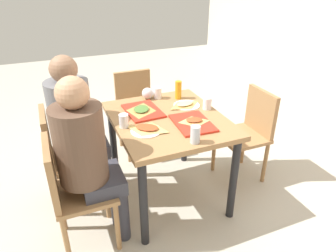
% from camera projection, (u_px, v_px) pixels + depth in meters
% --- Properties ---
extents(ground_plane, '(10.00, 10.00, 0.02)m').
position_uv_depth(ground_plane, '(168.00, 194.00, 2.76)').
color(ground_plane, '#B2AD9E').
extents(main_table, '(0.99, 0.84, 0.76)m').
position_uv_depth(main_table, '(168.00, 130.00, 2.45)').
color(main_table, '#9E7247').
rests_on(main_table, ground_plane).
extents(chair_near_left, '(0.40, 0.40, 0.85)m').
position_uv_depth(chair_near_left, '(63.00, 151.00, 2.45)').
color(chair_near_left, '#9E7247').
rests_on(chair_near_left, ground_plane).
extents(chair_near_right, '(0.40, 0.40, 0.85)m').
position_uv_depth(chair_near_right, '(70.00, 188.00, 2.05)').
color(chair_near_right, '#9E7247').
rests_on(chair_near_right, ground_plane).
extents(chair_far_side, '(0.40, 0.40, 0.85)m').
position_uv_depth(chair_far_side, '(250.00, 129.00, 2.79)').
color(chair_far_side, '#9E7247').
rests_on(chair_far_side, ground_plane).
extents(chair_left_end, '(0.40, 0.40, 0.85)m').
position_uv_depth(chair_left_end, '(136.00, 106.00, 3.24)').
color(chair_left_end, '#9E7247').
rests_on(chair_left_end, ground_plane).
extents(person_in_red, '(0.32, 0.42, 1.26)m').
position_uv_depth(person_in_red, '(77.00, 121.00, 2.39)').
color(person_in_red, '#383842').
rests_on(person_in_red, ground_plane).
extents(person_in_brown_jacket, '(0.32, 0.42, 1.26)m').
position_uv_depth(person_in_brown_jacket, '(87.00, 153.00, 1.98)').
color(person_in_brown_jacket, '#383842').
rests_on(person_in_brown_jacket, ground_plane).
extents(tray_red_near, '(0.37, 0.28, 0.02)m').
position_uv_depth(tray_red_near, '(143.00, 111.00, 2.49)').
color(tray_red_near, red).
rests_on(tray_red_near, main_table).
extents(tray_red_far, '(0.37, 0.28, 0.02)m').
position_uv_depth(tray_red_far, '(193.00, 123.00, 2.30)').
color(tray_red_far, red).
rests_on(tray_red_far, main_table).
extents(paper_plate_center, '(0.22, 0.22, 0.01)m').
position_uv_depth(paper_plate_center, '(187.00, 105.00, 2.60)').
color(paper_plate_center, white).
rests_on(paper_plate_center, main_table).
extents(paper_plate_near_edge, '(0.22, 0.22, 0.01)m').
position_uv_depth(paper_plate_near_edge, '(146.00, 131.00, 2.20)').
color(paper_plate_near_edge, white).
rests_on(paper_plate_near_edge, main_table).
extents(pizza_slice_a, '(0.27, 0.25, 0.02)m').
position_uv_depth(pizza_slice_a, '(141.00, 110.00, 2.47)').
color(pizza_slice_a, '#C68C47').
rests_on(pizza_slice_a, tray_red_near).
extents(pizza_slice_b, '(0.16, 0.20, 0.02)m').
position_uv_depth(pizza_slice_b, '(194.00, 120.00, 2.30)').
color(pizza_slice_b, '#DBAD60').
rests_on(pizza_slice_b, tray_red_far).
extents(pizza_slice_c, '(0.18, 0.24, 0.02)m').
position_uv_depth(pizza_slice_c, '(185.00, 104.00, 2.59)').
color(pizza_slice_c, tan).
rests_on(pizza_slice_c, paper_plate_center).
extents(pizza_slice_d, '(0.27, 0.28, 0.02)m').
position_uv_depth(pizza_slice_d, '(147.00, 128.00, 2.21)').
color(pizza_slice_d, '#DBAD60').
rests_on(pizza_slice_d, paper_plate_near_edge).
extents(plastic_cup_a, '(0.07, 0.07, 0.10)m').
position_uv_depth(plastic_cup_a, '(207.00, 103.00, 2.52)').
color(plastic_cup_a, white).
rests_on(plastic_cup_a, main_table).
extents(plastic_cup_b, '(0.07, 0.07, 0.10)m').
position_uv_depth(plastic_cup_b, '(124.00, 121.00, 2.24)').
color(plastic_cup_b, white).
rests_on(plastic_cup_b, main_table).
extents(plastic_cup_c, '(0.07, 0.07, 0.10)m').
position_uv_depth(plastic_cup_c, '(157.00, 93.00, 2.72)').
color(plastic_cup_c, white).
rests_on(plastic_cup_c, main_table).
extents(soda_can, '(0.07, 0.07, 0.12)m').
position_uv_depth(soda_can, '(195.00, 134.00, 2.03)').
color(soda_can, '#B7BCC6').
rests_on(soda_can, main_table).
extents(condiment_bottle, '(0.06, 0.06, 0.16)m').
position_uv_depth(condiment_bottle, '(178.00, 90.00, 2.71)').
color(condiment_bottle, orange).
rests_on(condiment_bottle, main_table).
extents(foil_bundle, '(0.10, 0.10, 0.10)m').
position_uv_depth(foil_bundle, '(148.00, 93.00, 2.72)').
color(foil_bundle, silver).
rests_on(foil_bundle, main_table).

